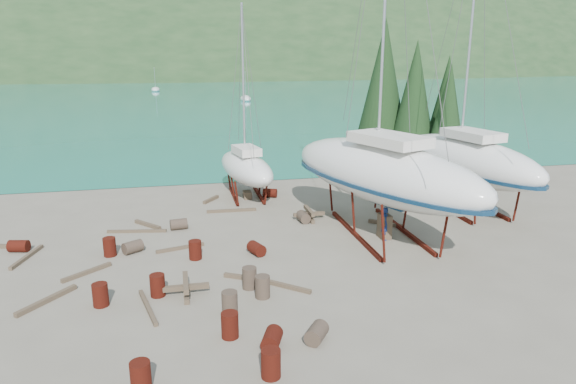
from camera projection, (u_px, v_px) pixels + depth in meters
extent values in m
plane|color=#676052|center=(268.00, 262.00, 23.12)|extent=(600.00, 600.00, 0.00)
plane|color=#177772|center=(178.00, 68.00, 319.94)|extent=(700.00, 700.00, 0.00)
ellipsoid|color=#1D361B|center=(178.00, 67.00, 324.65)|extent=(800.00, 360.00, 110.00)
cube|color=beige|center=(17.00, 73.00, 189.19)|extent=(6.00, 5.00, 4.00)
cube|color=#A54C2D|center=(15.00, 65.00, 188.45)|extent=(6.60, 5.60, 1.60)
cube|color=beige|center=(129.00, 72.00, 197.48)|extent=(6.00, 5.00, 4.00)
cube|color=#A54C2D|center=(129.00, 64.00, 196.75)|extent=(6.60, 5.60, 1.60)
cube|color=beige|center=(257.00, 71.00, 207.85)|extent=(6.00, 5.00, 4.00)
cube|color=#A54C2D|center=(257.00, 64.00, 207.11)|extent=(6.60, 5.60, 1.60)
cylinder|color=black|center=(410.00, 173.00, 36.81)|extent=(0.36, 0.36, 1.60)
cone|color=black|center=(414.00, 102.00, 35.49)|extent=(3.60, 3.60, 8.40)
cylinder|color=black|center=(442.00, 180.00, 35.26)|extent=(0.36, 0.36, 1.36)
cone|color=black|center=(448.00, 118.00, 34.15)|extent=(3.06, 3.06, 7.14)
cylinder|color=black|center=(379.00, 166.00, 38.35)|extent=(0.36, 0.36, 1.84)
cone|color=black|center=(383.00, 88.00, 36.84)|extent=(4.14, 4.14, 9.66)
cylinder|color=black|center=(441.00, 169.00, 38.39)|extent=(0.36, 0.36, 1.44)
cone|color=black|center=(446.00, 108.00, 37.21)|extent=(3.24, 3.24, 7.56)
ellipsoid|color=white|center=(246.00, 99.00, 100.47)|extent=(2.00, 5.00, 1.40)
cylinder|color=silver|center=(245.00, 84.00, 99.73)|extent=(0.08, 0.08, 5.00)
ellipsoid|color=white|center=(156.00, 90.00, 125.01)|extent=(2.00, 5.00, 1.40)
cylinder|color=silver|center=(155.00, 78.00, 124.26)|extent=(0.08, 0.08, 5.00)
ellipsoid|color=white|center=(382.00, 172.00, 25.92)|extent=(8.32, 13.64, 3.07)
cube|color=#0D2841|center=(386.00, 196.00, 25.58)|extent=(1.09, 2.30, 1.00)
cube|color=silver|center=(389.00, 139.00, 24.83)|extent=(3.39, 4.44, 0.50)
cube|color=#54170E|center=(355.00, 234.00, 26.47)|extent=(0.18, 7.23, 0.20)
cube|color=#54170E|center=(403.00, 230.00, 27.03)|extent=(0.18, 7.23, 0.20)
cube|color=brown|center=(384.00, 226.00, 26.00)|extent=(0.50, 0.80, 1.25)
ellipsoid|color=white|center=(465.00, 160.00, 30.58)|extent=(5.67, 11.98, 2.73)
cube|color=#0D2841|center=(468.00, 177.00, 30.27)|extent=(0.67, 2.08, 1.00)
cube|color=silver|center=(473.00, 135.00, 29.61)|extent=(2.52, 3.77, 0.50)
cylinder|color=silver|center=(473.00, 12.00, 28.92)|extent=(0.14, 0.14, 13.84)
cube|color=#54170E|center=(443.00, 207.00, 31.08)|extent=(0.18, 6.34, 0.20)
cube|color=#54170E|center=(478.00, 204.00, 31.57)|extent=(0.18, 6.34, 0.20)
cube|color=brown|center=(466.00, 201.00, 30.66)|extent=(0.50, 0.80, 1.07)
ellipsoid|color=white|center=(246.00, 168.00, 33.09)|extent=(3.79, 7.85, 1.94)
cube|color=#0D2841|center=(247.00, 177.00, 32.87)|extent=(0.51, 1.38, 1.00)
cube|color=silver|center=(246.00, 150.00, 32.41)|extent=(1.72, 2.47, 0.50)
cylinder|color=silver|center=(243.00, 79.00, 31.98)|extent=(0.14, 0.14, 9.03)
cube|color=#54170E|center=(234.00, 196.00, 33.40)|extent=(0.18, 4.14, 0.20)
cube|color=#54170E|center=(259.00, 195.00, 33.74)|extent=(0.18, 4.14, 0.20)
cube|color=brown|center=(247.00, 195.00, 33.18)|extent=(0.50, 0.80, 0.47)
imported|color=#12224F|center=(385.00, 224.00, 25.71)|extent=(0.61, 0.73, 1.70)
cylinder|color=#54170E|center=(100.00, 295.00, 19.04)|extent=(0.58, 0.58, 0.88)
cylinder|color=#2D2823|center=(317.00, 333.00, 16.72)|extent=(0.98, 1.05, 0.58)
cylinder|color=#54170E|center=(19.00, 246.00, 24.25)|extent=(0.99, 0.76, 0.58)
cylinder|color=#54170E|center=(141.00, 376.00, 14.25)|extent=(0.58, 0.58, 0.88)
cylinder|color=#54170E|center=(270.00, 193.00, 33.41)|extent=(1.03, 0.86, 0.58)
cylinder|color=#2D2823|center=(263.00, 287.00, 19.70)|extent=(0.58, 0.58, 0.88)
cylinder|color=#54170E|center=(257.00, 249.00, 23.93)|extent=(0.86, 1.03, 0.58)
cylinder|color=#54170E|center=(271.00, 364.00, 14.83)|extent=(0.58, 0.58, 0.88)
cylinder|color=#54170E|center=(110.00, 247.00, 23.75)|extent=(0.58, 0.58, 0.88)
cylinder|color=#2D2823|center=(179.00, 224.00, 27.34)|extent=(0.94, 0.68, 0.58)
cylinder|color=#54170E|center=(230.00, 325.00, 16.93)|extent=(0.58, 0.58, 0.88)
cylinder|color=#2D2823|center=(303.00, 217.00, 28.54)|extent=(0.66, 0.93, 0.58)
cylinder|color=#54170E|center=(272.00, 339.00, 16.39)|extent=(0.87, 1.03, 0.58)
cylinder|color=#54170E|center=(158.00, 285.00, 19.82)|extent=(0.58, 0.58, 0.88)
cylinder|color=#54170E|center=(195.00, 250.00, 23.37)|extent=(0.58, 0.58, 0.88)
cylinder|color=#2D2823|center=(133.00, 247.00, 24.13)|extent=(1.05, 0.97, 0.58)
cylinder|color=#2D2823|center=(230.00, 303.00, 18.41)|extent=(0.58, 0.58, 0.88)
cylinder|color=#2D2823|center=(249.00, 278.00, 20.47)|extent=(0.58, 0.58, 0.88)
cube|color=brown|center=(386.00, 224.00, 28.04)|extent=(1.55, 1.49, 0.19)
cube|color=brown|center=(9.00, 246.00, 24.75)|extent=(2.05, 0.72, 0.19)
cube|color=brown|center=(148.00, 307.00, 18.88)|extent=(0.81, 2.81, 0.15)
cube|color=brown|center=(281.00, 285.00, 20.68)|extent=(2.14, 1.90, 0.16)
cube|color=brown|center=(211.00, 200.00, 32.63)|extent=(1.11, 1.41, 0.19)
cube|color=brown|center=(243.00, 277.00, 21.35)|extent=(1.56, 1.00, 0.17)
cube|color=brown|center=(148.00, 225.00, 27.87)|extent=(1.46, 1.67, 0.19)
cube|color=brown|center=(232.00, 210.00, 30.41)|extent=(2.93, 0.29, 0.16)
cube|color=brown|center=(180.00, 248.00, 24.60)|extent=(2.29, 0.76, 0.15)
cube|color=brown|center=(87.00, 272.00, 21.86)|extent=(1.86, 1.61, 0.17)
cube|color=brown|center=(47.00, 300.00, 19.37)|extent=(1.82, 2.18, 0.18)
cube|color=brown|center=(137.00, 231.00, 26.92)|extent=(3.06, 0.67, 0.15)
cube|color=brown|center=(27.00, 257.00, 23.50)|extent=(0.85, 2.69, 0.16)
cube|color=brown|center=(186.00, 292.00, 20.02)|extent=(0.20, 1.80, 0.20)
cube|color=brown|center=(186.00, 287.00, 19.96)|extent=(1.80, 0.20, 0.20)
cube|color=brown|center=(186.00, 283.00, 19.91)|extent=(0.20, 1.80, 0.20)
cube|color=brown|center=(309.00, 217.00, 29.07)|extent=(0.20, 1.80, 0.20)
cube|color=brown|center=(309.00, 214.00, 29.02)|extent=(1.80, 0.20, 0.20)
cube|color=brown|center=(309.00, 211.00, 28.96)|extent=(0.20, 1.80, 0.20)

